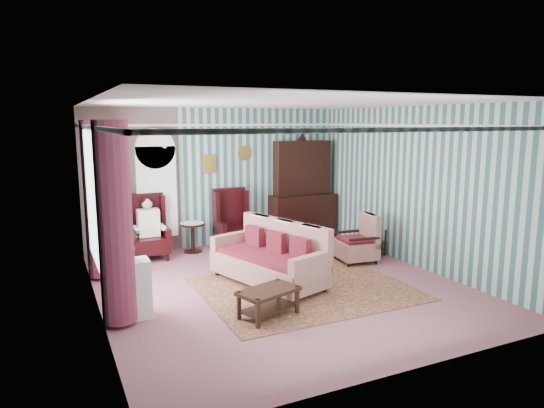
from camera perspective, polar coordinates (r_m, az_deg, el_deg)
name	(u,v)px	position (r m, az deg, el deg)	size (l,w,h in m)	color
floor	(280,286)	(7.94, 0.94, -9.62)	(6.00, 6.00, 0.00)	#99596B
room_shell	(239,163)	(7.43, -3.91, 4.89)	(5.53, 6.02, 2.91)	#345F5C
bookcase	(156,198)	(9.88, -13.46, 0.68)	(0.80, 0.28, 2.24)	white
dresser_hutch	(303,187)	(10.88, 3.66, 2.06)	(1.50, 0.56, 2.36)	black
wingback_left	(148,228)	(9.55, -14.33, -2.70)	(0.76, 0.80, 1.25)	black
wingback_right	(234,220)	(10.01, -4.45, -1.85)	(0.76, 0.80, 1.25)	black
seated_woman	(149,229)	(9.55, -14.32, -2.90)	(0.44, 0.40, 1.18)	white
round_side_table	(193,238)	(9.96, -9.32, -3.92)	(0.50, 0.50, 0.60)	black
nest_table	(372,241)	(9.85, 11.65, -4.33)	(0.45, 0.38, 0.54)	black
plant_stand	(129,290)	(6.86, -16.46, -9.66)	(0.55, 0.35, 0.80)	silver
rug	(305,289)	(7.82, 3.93, -9.90)	(3.20, 2.60, 0.01)	#48181C
sofa	(268,250)	(7.89, -0.46, -5.41)	(2.04, 0.97, 1.14)	#BFB494
floral_armchair	(356,235)	(9.25, 9.87, -3.63)	(0.75, 0.73, 1.03)	beige
coffee_table	(268,303)	(6.71, -0.42, -11.57)	(0.83, 0.48, 0.39)	black
potted_plant_a	(126,246)	(6.63, -16.81, -4.73)	(0.40, 0.35, 0.45)	#204816
potted_plant_b	(128,242)	(6.83, -16.62, -4.33)	(0.24, 0.19, 0.44)	#244F18
potted_plant_c	(125,245)	(6.70, -16.88, -4.63)	(0.24, 0.24, 0.44)	#214B17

